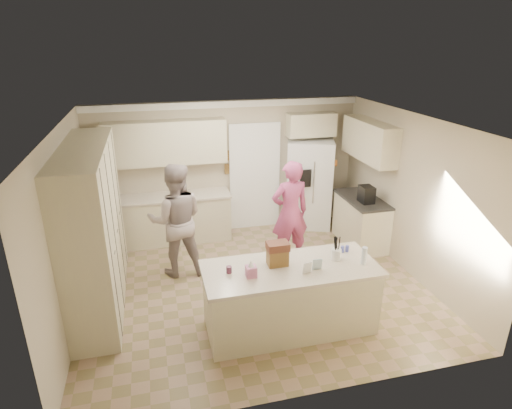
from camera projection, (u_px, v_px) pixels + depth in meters
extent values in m
cube|color=#92755D|center=(255.00, 286.00, 6.80)|extent=(5.20, 4.60, 0.02)
cube|color=white|center=(255.00, 122.00, 5.84)|extent=(5.20, 4.60, 0.02)
cube|color=#BAAD90|center=(227.00, 167.00, 8.41)|extent=(5.20, 0.02, 2.60)
cube|color=#BAAD90|center=(311.00, 296.00, 4.24)|extent=(5.20, 0.02, 2.60)
cube|color=#BAAD90|center=(67.00, 228.00, 5.73)|extent=(0.02, 4.60, 2.60)
cube|color=#BAAD90|center=(412.00, 196.00, 6.91)|extent=(0.02, 4.60, 2.60)
cube|color=white|center=(226.00, 104.00, 7.91)|extent=(5.20, 0.08, 0.12)
cube|color=beige|center=(94.00, 228.00, 6.03)|extent=(0.60, 2.60, 2.35)
cube|color=beige|center=(172.00, 219.00, 8.18)|extent=(2.20, 0.60, 0.88)
cube|color=beige|center=(170.00, 197.00, 8.01)|extent=(2.24, 0.63, 0.04)
cube|color=beige|center=(166.00, 143.00, 7.76)|extent=(2.20, 0.35, 0.80)
cube|color=black|center=(254.00, 178.00, 8.60)|extent=(0.90, 0.06, 2.10)
cube|color=white|center=(255.00, 178.00, 8.57)|extent=(1.02, 0.03, 2.22)
cube|color=brown|center=(228.00, 155.00, 8.29)|extent=(0.15, 0.02, 0.20)
cube|color=brown|center=(228.00, 169.00, 8.38)|extent=(0.15, 0.02, 0.20)
cube|color=white|center=(309.00, 184.00, 8.71)|extent=(1.08, 0.96, 1.80)
cube|color=gray|center=(315.00, 190.00, 8.39)|extent=(0.02, 0.02, 1.78)
cube|color=black|center=(306.00, 178.00, 8.24)|extent=(0.22, 0.03, 0.35)
cylinder|color=silver|center=(314.00, 183.00, 8.31)|extent=(0.02, 0.02, 0.85)
cylinder|color=silver|center=(318.00, 182.00, 8.33)|extent=(0.02, 0.02, 0.85)
cube|color=beige|center=(311.00, 125.00, 8.32)|extent=(0.95, 0.35, 0.45)
cube|color=beige|center=(361.00, 222.00, 8.06)|extent=(0.60, 1.20, 0.88)
cube|color=#2D2B28|center=(362.00, 199.00, 7.89)|extent=(0.63, 1.24, 0.04)
cube|color=beige|center=(369.00, 140.00, 7.72)|extent=(0.35, 1.50, 0.70)
cube|color=black|center=(366.00, 194.00, 7.64)|extent=(0.22, 0.28, 0.30)
cube|color=beige|center=(290.00, 299.00, 5.69)|extent=(2.20, 0.90, 0.88)
cube|color=beige|center=(291.00, 269.00, 5.52)|extent=(2.28, 0.96, 0.05)
cylinder|color=white|center=(336.00, 254.00, 5.68)|extent=(0.13, 0.13, 0.15)
cube|color=#C86C9B|center=(251.00, 271.00, 5.27)|extent=(0.13, 0.13, 0.14)
cone|color=white|center=(251.00, 264.00, 5.23)|extent=(0.08, 0.08, 0.08)
cube|color=brown|center=(278.00, 257.00, 5.53)|extent=(0.26, 0.18, 0.22)
cube|color=#592D1E|center=(278.00, 246.00, 5.47)|extent=(0.28, 0.20, 0.10)
cylinder|color=#59263F|center=(229.00, 270.00, 5.36)|extent=(0.07, 0.07, 0.09)
cube|color=white|center=(307.00, 268.00, 5.34)|extent=(0.12, 0.06, 0.16)
cube|color=silver|center=(317.00, 264.00, 5.41)|extent=(0.12, 0.05, 0.16)
cylinder|color=silver|center=(364.00, 256.00, 5.55)|extent=(0.07, 0.07, 0.24)
cylinder|color=#41479E|center=(342.00, 249.00, 5.88)|extent=(0.05, 0.05, 0.09)
cylinder|color=#41479E|center=(347.00, 249.00, 5.89)|extent=(0.05, 0.05, 0.09)
imported|color=gray|center=(176.00, 220.00, 6.87)|extent=(0.96, 0.78, 1.89)
imported|color=#BD4B8F|center=(290.00, 213.00, 7.25)|extent=(0.70, 0.49, 1.82)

